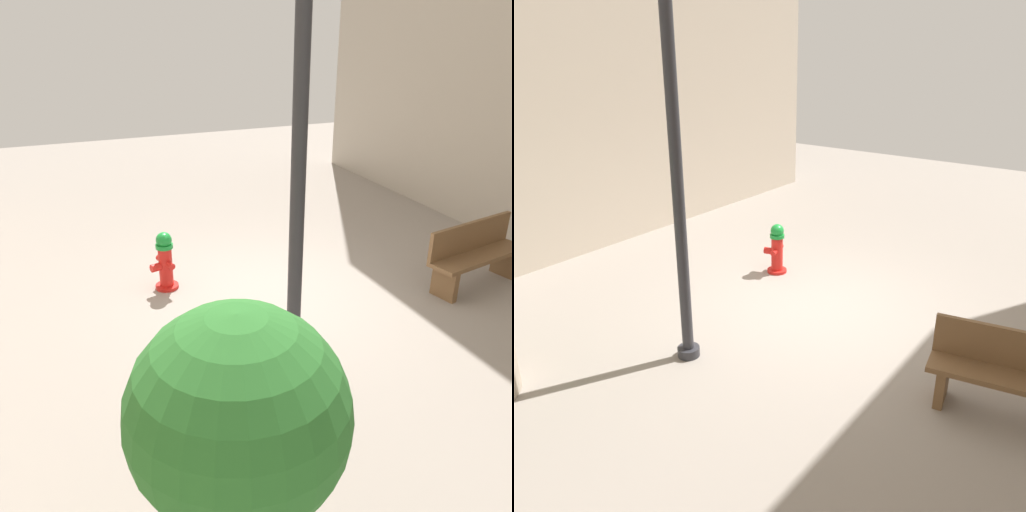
# 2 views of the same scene
# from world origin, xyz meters

# --- Properties ---
(ground_plane) EXTENTS (23.40, 23.40, 0.00)m
(ground_plane) POSITION_xyz_m (0.00, 0.00, 0.00)
(ground_plane) COLOR gray
(fire_hydrant) EXTENTS (0.41, 0.43, 0.87)m
(fire_hydrant) POSITION_xyz_m (1.28, -0.72, 0.44)
(fire_hydrant) COLOR red
(fire_hydrant) RESTS_ON ground_plane
(bench_near) EXTENTS (1.77, 0.74, 0.95)m
(bench_near) POSITION_xyz_m (-2.94, 0.88, 0.50)
(bench_near) COLOR brown
(bench_near) RESTS_ON ground_plane
(planter_tree) EXTENTS (1.24, 1.24, 2.31)m
(planter_tree) POSITION_xyz_m (1.96, 4.13, 1.38)
(planter_tree) COLOR tan
(planter_tree) RESTS_ON ground_plane
(street_lamp) EXTENTS (0.36, 0.36, 4.57)m
(street_lamp) POSITION_xyz_m (0.60, 2.10, 2.80)
(street_lamp) COLOR #2D2D33
(street_lamp) RESTS_ON ground_plane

